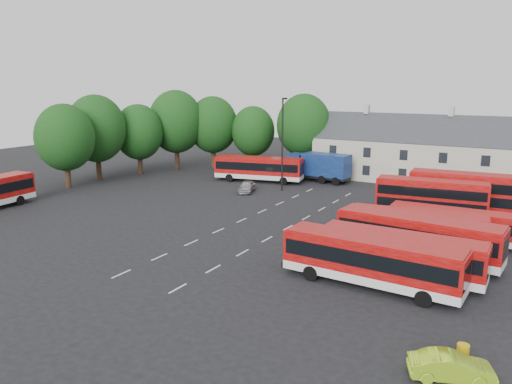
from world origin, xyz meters
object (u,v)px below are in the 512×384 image
Objects in this scene: bus_dd_south at (431,198)px; silver_car at (247,186)px; lamppost at (283,142)px; lime_car at (451,367)px; bus_row_a at (372,258)px; grit_bin at (463,352)px; box_truck at (319,166)px.

silver_car is at bearing 166.29° from bus_dd_south.
lime_car is at bearing -52.06° from lamppost.
silver_car is 0.35× the size of lamppost.
bus_dd_south is (0.14, 17.94, 0.37)m from bus_row_a.
bus_dd_south is 13.82× the size of grit_bin.
lamppost reaches higher than box_truck.
grit_bin is at bearing -81.91° from bus_dd_south.
bus_row_a is 35.63m from box_truck.
bus_dd_south reaches higher than silver_car.
lamppost is at bearing -96.76° from box_truck.
bus_dd_south is 2.75× the size of lime_car.
bus_row_a is 30.14m from silver_car.
box_truck is at bearing 135.38° from bus_dd_south.
bus_dd_south is 22.28m from silver_car.
lamppost is (-18.71, 5.62, 3.68)m from bus_dd_south.
bus_dd_south is at bearing -33.33° from box_truck.
lime_car is at bearing -54.95° from box_truck.
bus_row_a is at bearing -64.06° from silver_car.
bus_row_a is 15.85× the size of grit_bin.
lime_car is 2.11m from grit_bin.
silver_car is 6.95m from lamppost.
bus_row_a is 3.16× the size of lime_car.
bus_row_a reaches higher than silver_car.
grit_bin is (6.54, -6.28, -1.61)m from bus_row_a.
bus_row_a is 30.28m from lamppost.
grit_bin is at bearing -41.10° from bus_row_a.
lamppost is at bearing 130.08° from grit_bin.
bus_dd_south reaches higher than grit_bin.
lamppost is (3.34, 2.92, 5.35)m from silver_car.
lime_car is (28.23, -29.01, -0.07)m from silver_car.
box_truck is 8.80m from lamppost.
bus_dd_south is at bearing 104.80° from grit_bin.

